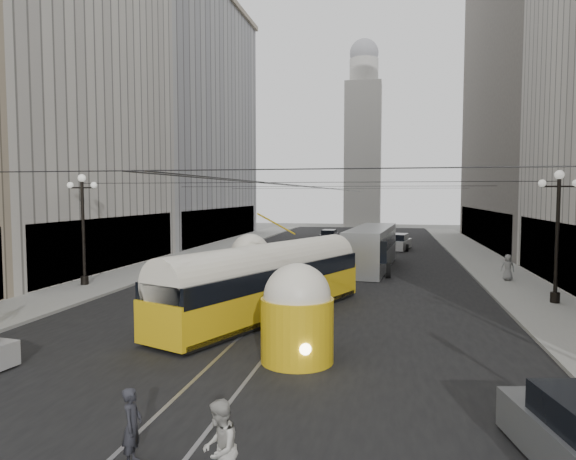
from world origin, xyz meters
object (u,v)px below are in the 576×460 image
at_px(streetcar, 267,281).
at_px(pedestrian_sidewalk_right, 508,267).
at_px(pedestrian_crossing_a, 132,426).
at_px(pedestrian_crossing_b, 219,449).
at_px(city_bus, 372,246).

bearing_deg(streetcar, pedestrian_sidewalk_right, 42.65).
distance_m(pedestrian_crossing_a, pedestrian_sidewalk_right, 26.69).
bearing_deg(pedestrian_sidewalk_right, pedestrian_crossing_b, 68.40).
height_order(pedestrian_crossing_a, pedestrian_crossing_b, pedestrian_crossing_b).
distance_m(streetcar, pedestrian_crossing_b, 13.46).
xyz_separation_m(city_bus, pedestrian_crossing_a, (-3.65, -28.15, -0.86)).
bearing_deg(pedestrian_crossing_b, pedestrian_crossing_a, -115.00).
bearing_deg(pedestrian_sidewalk_right, city_bus, -26.85).
relative_size(pedestrian_crossing_a, pedestrian_sidewalk_right, 0.98).
xyz_separation_m(pedestrian_crossing_a, pedestrian_crossing_b, (2.06, -0.71, 0.09)).
distance_m(streetcar, city_bus, 16.11).
distance_m(city_bus, pedestrian_crossing_b, 28.91).
height_order(city_bus, pedestrian_sidewalk_right, city_bus).
relative_size(city_bus, pedestrian_sidewalk_right, 7.51).
xyz_separation_m(streetcar, pedestrian_sidewalk_right, (12.28, 11.32, -0.63)).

